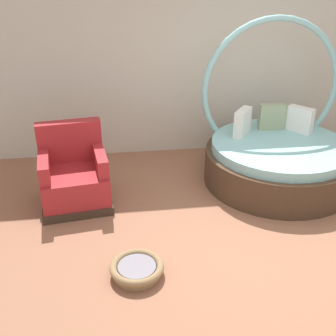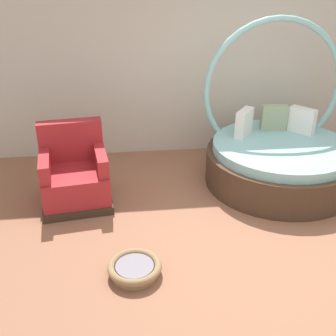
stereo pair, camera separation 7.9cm
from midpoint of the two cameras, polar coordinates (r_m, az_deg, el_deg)
name	(u,v)px [view 1 (the left image)]	position (r m, az deg, el deg)	size (l,w,h in m)	color
ground_plane	(248,243)	(4.52, 10.35, -10.11)	(8.00, 8.00, 0.02)	#936047
back_wall	(203,56)	(6.18, 4.47, 15.07)	(8.00, 0.12, 2.84)	beige
round_daybed	(277,153)	(5.64, 14.27, 2.05)	(1.90, 1.90, 2.05)	#473323
red_armchair	(74,177)	(5.11, -13.14, -1.18)	(0.90, 0.90, 0.94)	#38281E
pet_basket	(137,269)	(4.02, -4.84, -13.60)	(0.51, 0.51, 0.13)	#8E704C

